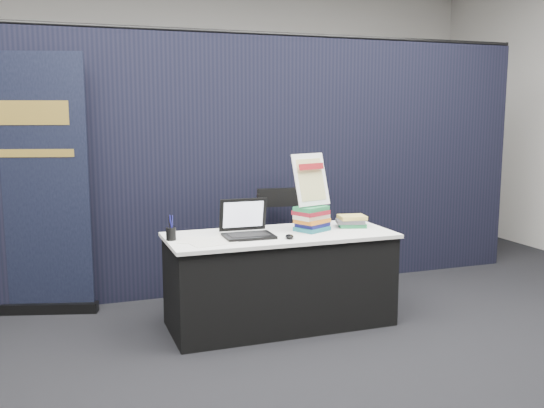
{
  "coord_description": "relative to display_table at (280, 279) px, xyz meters",
  "views": [
    {
      "loc": [
        -1.65,
        -3.86,
        1.72
      ],
      "look_at": [
        -0.07,
        0.55,
        0.99
      ],
      "focal_mm": 40.0,
      "sensor_mm": 36.0,
      "label": 1
    }
  ],
  "objects": [
    {
      "name": "stacking_chair",
      "position": [
        0.3,
        0.63,
        0.18
      ],
      "size": [
        0.5,
        0.51,
        1.0
      ],
      "rotation": [
        0.0,
        0.0,
        -0.12
      ],
      "color": "black",
      "rests_on": "floor"
    },
    {
      "name": "wall_back",
      "position": [
        0.0,
        3.45,
        1.37
      ],
      "size": [
        8.0,
        0.02,
        3.5
      ],
      "primitive_type": "cube",
      "color": "#BCB8B2",
      "rests_on": "floor"
    },
    {
      "name": "laptop",
      "position": [
        -0.28,
        -0.01,
        0.44
      ],
      "size": [
        0.39,
        0.31,
        0.28
      ],
      "rotation": [
        0.0,
        0.0,
        -0.03
      ],
      "color": "black",
      "rests_on": "display_table"
    },
    {
      "name": "drape_partition",
      "position": [
        0.0,
        1.05,
        0.82
      ],
      "size": [
        6.0,
        0.08,
        2.4
      ],
      "primitive_type": "cube",
      "color": "black",
      "rests_on": "floor"
    },
    {
      "name": "pullup_banner",
      "position": [
        -1.82,
        0.95,
        0.59
      ],
      "size": [
        0.92,
        0.35,
        2.19
      ],
      "rotation": [
        0.0,
        0.0,
        -0.28
      ],
      "color": "black",
      "rests_on": "floor"
    },
    {
      "name": "brochure_right",
      "position": [
        -0.36,
        -0.0,
        0.38
      ],
      "size": [
        0.37,
        0.31,
        0.0
      ],
      "primitive_type": "cube",
      "rotation": [
        0.0,
        0.0,
        -0.33
      ],
      "color": "white",
      "rests_on": "display_table"
    },
    {
      "name": "book_stack_tall",
      "position": [
        0.28,
        0.02,
        0.47
      ],
      "size": [
        0.3,
        0.27,
        0.2
      ],
      "rotation": [
        0.0,
        0.0,
        0.41
      ],
      "color": "#1C626C",
      "rests_on": "display_table"
    },
    {
      "name": "brochure_left",
      "position": [
        -0.59,
        -0.14,
        0.38
      ],
      "size": [
        0.38,
        0.3,
        0.0
      ],
      "primitive_type": "cube",
      "rotation": [
        0.0,
        0.0,
        0.18
      ],
      "color": "silver",
      "rests_on": "display_table"
    },
    {
      "name": "brochure_mid",
      "position": [
        -0.64,
        -0.06,
        0.38
      ],
      "size": [
        0.41,
        0.36,
        0.0
      ],
      "primitive_type": "cube",
      "rotation": [
        0.0,
        0.0,
        -0.43
      ],
      "color": "white",
      "rests_on": "display_table"
    },
    {
      "name": "floor",
      "position": [
        0.0,
        -0.55,
        -0.38
      ],
      "size": [
        8.0,
        8.0,
        0.0
      ],
      "primitive_type": "plane",
      "color": "black",
      "rests_on": "ground"
    },
    {
      "name": "pen_cup",
      "position": [
        -0.86,
        0.04,
        0.42
      ],
      "size": [
        0.09,
        0.09,
        0.1
      ],
      "primitive_type": "cylinder",
      "rotation": [
        0.0,
        0.0,
        -0.23
      ],
      "color": "black",
      "rests_on": "display_table"
    },
    {
      "name": "display_table",
      "position": [
        0.0,
        0.0,
        0.0
      ],
      "size": [
        1.8,
        0.75,
        0.75
      ],
      "color": "black",
      "rests_on": "floor"
    },
    {
      "name": "mouse",
      "position": [
        -0.0,
        -0.21,
        0.39
      ],
      "size": [
        0.09,
        0.12,
        0.03
      ],
      "primitive_type": "ellipsoid",
      "rotation": [
        0.0,
        0.0,
        -0.3
      ],
      "color": "black",
      "rests_on": "display_table"
    },
    {
      "name": "info_sign",
      "position": [
        0.28,
        0.05,
        0.78
      ],
      "size": [
        0.34,
        0.21,
        0.44
      ],
      "rotation": [
        0.0,
        0.0,
        0.3
      ],
      "color": "black",
      "rests_on": "book_stack_tall"
    },
    {
      "name": "book_stack_short",
      "position": [
        0.66,
        0.05,
        0.42
      ],
      "size": [
        0.26,
        0.22,
        0.1
      ],
      "rotation": [
        0.0,
        0.0,
        -0.25
      ],
      "color": "#1F7643",
      "rests_on": "display_table"
    }
  ]
}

